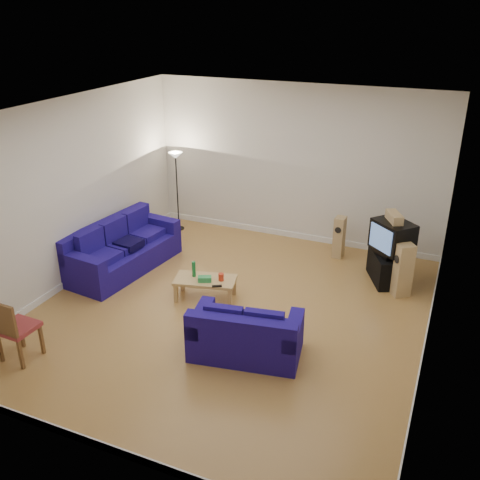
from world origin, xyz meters
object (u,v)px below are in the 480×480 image
at_px(sofa_loveseat, 245,338).
at_px(tv_stand, 386,267).
at_px(sofa_three_seat, 121,252).
at_px(coffee_table, 205,282).
at_px(television, 393,236).

distance_m(sofa_loveseat, tv_stand, 3.37).
distance_m(sofa_three_seat, sofa_loveseat, 3.57).
xyz_separation_m(sofa_three_seat, coffee_table, (1.96, -0.40, -0.01)).
bearing_deg(sofa_three_seat, television, 113.06).
height_order(sofa_three_seat, television, television).
distance_m(tv_stand, television, 0.64).
bearing_deg(tv_stand, coffee_table, -80.57).
relative_size(coffee_table, television, 1.31).
bearing_deg(television, tv_stand, 166.37).
bearing_deg(sofa_loveseat, coffee_table, 125.73).
distance_m(sofa_three_seat, television, 4.92).
relative_size(tv_stand, television, 1.03).
bearing_deg(television, coffee_table, -105.31).
bearing_deg(sofa_three_seat, sofa_loveseat, 69.95).
distance_m(coffee_table, television, 3.31).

